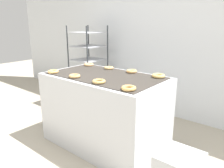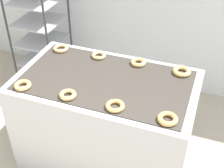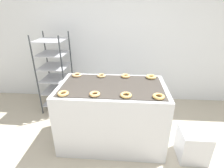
% 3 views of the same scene
% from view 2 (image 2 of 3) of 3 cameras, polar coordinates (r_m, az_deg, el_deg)
% --- Properties ---
extents(fryer_machine, '(1.51, 0.89, 0.94)m').
position_cam_2_polar(fryer_machine, '(2.88, -1.04, -6.87)').
color(fryer_machine, silver).
rests_on(fryer_machine, ground_plane).
extents(baking_rack_cart, '(0.53, 0.56, 1.52)m').
position_cam_2_polar(baking_rack_cart, '(3.83, -12.93, 9.44)').
color(baking_rack_cart, '#33383D').
rests_on(baking_rack_cart, ground_plane).
extents(donut_near_left, '(0.14, 0.14, 0.04)m').
position_cam_2_polar(donut_near_left, '(2.59, -16.01, -0.22)').
color(donut_near_left, '#E3AC61').
rests_on(donut_near_left, fryer_machine).
extents(donut_near_midleft, '(0.13, 0.13, 0.04)m').
position_cam_2_polar(donut_near_midleft, '(2.41, -8.09, -1.97)').
color(donut_near_midleft, tan).
rests_on(donut_near_midleft, fryer_machine).
extents(donut_near_midright, '(0.14, 0.14, 0.03)m').
position_cam_2_polar(donut_near_midright, '(2.29, 0.57, -4.03)').
color(donut_near_midright, tan).
rests_on(donut_near_midright, fryer_machine).
extents(donut_near_right, '(0.15, 0.15, 0.04)m').
position_cam_2_polar(donut_near_right, '(2.22, 10.15, -6.30)').
color(donut_near_right, tan).
rests_on(donut_near_right, fryer_machine).
extents(donut_far_left, '(0.15, 0.15, 0.03)m').
position_cam_2_polar(donut_far_left, '(3.03, -9.33, 6.45)').
color(donut_far_left, '#E3AD72').
rests_on(donut_far_left, fryer_machine).
extents(donut_far_midleft, '(0.13, 0.13, 0.03)m').
position_cam_2_polar(donut_far_midleft, '(2.88, -2.44, 5.24)').
color(donut_far_midleft, tan).
rests_on(donut_far_midleft, fryer_machine).
extents(donut_far_midright, '(0.14, 0.14, 0.04)m').
position_cam_2_polar(donut_far_midright, '(2.78, 4.83, 3.98)').
color(donut_far_midright, '#E7AA64').
rests_on(donut_far_midright, fryer_machine).
extents(donut_far_right, '(0.16, 0.16, 0.04)m').
position_cam_2_polar(donut_far_right, '(2.72, 12.65, 2.28)').
color(donut_far_right, '#E1B765').
rests_on(donut_far_right, fryer_machine).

